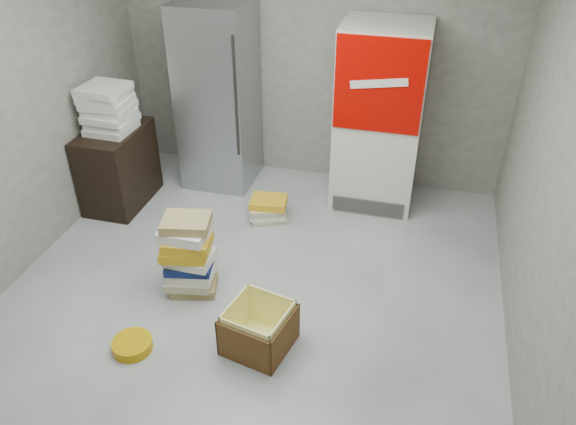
# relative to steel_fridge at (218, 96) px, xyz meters

# --- Properties ---
(ground) EXTENTS (5.00, 5.00, 0.00)m
(ground) POSITION_rel_steel_fridge_xyz_m (0.90, -2.13, -0.95)
(ground) COLOR beige
(ground) RESTS_ON ground
(room_shell) EXTENTS (4.04, 5.04, 2.82)m
(room_shell) POSITION_rel_steel_fridge_xyz_m (0.90, -2.13, 0.85)
(room_shell) COLOR #9B958C
(room_shell) RESTS_ON ground
(steel_fridge) EXTENTS (0.70, 0.72, 1.90)m
(steel_fridge) POSITION_rel_steel_fridge_xyz_m (0.00, 0.00, 0.00)
(steel_fridge) COLOR #A5A8AD
(steel_fridge) RESTS_ON ground
(coke_cooler) EXTENTS (0.80, 0.73, 1.80)m
(coke_cooler) POSITION_rel_steel_fridge_xyz_m (1.65, -0.01, -0.05)
(coke_cooler) COLOR silver
(coke_cooler) RESTS_ON ground
(wood_shelf) EXTENTS (0.50, 0.80, 0.80)m
(wood_shelf) POSITION_rel_steel_fridge_xyz_m (-0.83, -0.73, -0.55)
(wood_shelf) COLOR black
(wood_shelf) RESTS_ON ground
(supply_box_stack) EXTENTS (0.43, 0.44, 0.45)m
(supply_box_stack) POSITION_rel_steel_fridge_xyz_m (-0.82, -0.73, 0.08)
(supply_box_stack) COLOR white
(supply_box_stack) RESTS_ON wood_shelf
(phonebook_stack_main) EXTENTS (0.45, 0.38, 0.70)m
(phonebook_stack_main) POSITION_rel_steel_fridge_xyz_m (0.40, -1.85, -0.60)
(phonebook_stack_main) COLOR #9C8651
(phonebook_stack_main) RESTS_ON ground
(phonebook_stack_side) EXTENTS (0.43, 0.38, 0.23)m
(phonebook_stack_side) POSITION_rel_steel_fridge_xyz_m (0.71, -0.67, -0.84)
(phonebook_stack_side) COLOR #BDAF8D
(phonebook_stack_side) RESTS_ON ground
(cardboard_box) EXTENTS (0.53, 0.53, 0.36)m
(cardboard_box) POSITION_rel_steel_fridge_xyz_m (1.13, -2.30, -0.80)
(cardboard_box) COLOR yellow
(cardboard_box) RESTS_ON ground
(bucket_lid) EXTENTS (0.32, 0.32, 0.08)m
(bucket_lid) POSITION_rel_steel_fridge_xyz_m (0.24, -2.57, -0.91)
(bucket_lid) COLOR #C99607
(bucket_lid) RESTS_ON ground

